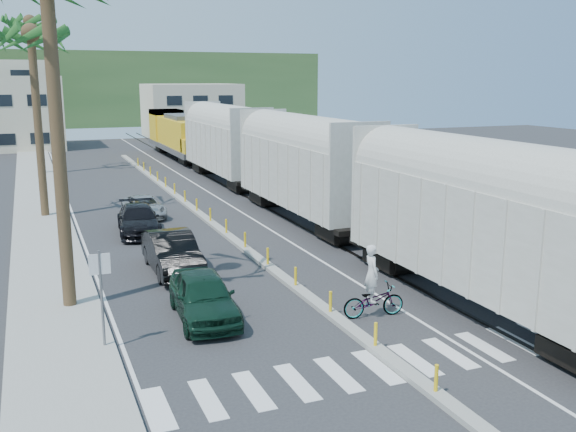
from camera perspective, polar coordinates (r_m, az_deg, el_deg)
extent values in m
plane|color=#28282B|center=(20.06, 6.31, -10.69)|extent=(140.00, 140.00, 0.00)
cube|color=gray|center=(41.91, -21.15, 0.76)|extent=(3.00, 90.00, 0.15)
cube|color=black|center=(46.77, -5.42, 2.59)|extent=(0.12, 100.00, 0.06)
cube|color=black|center=(47.20, -3.74, 2.70)|extent=(0.12, 100.00, 0.06)
cube|color=gray|center=(38.07, -8.10, 0.38)|extent=(0.45, 60.00, 0.15)
cylinder|color=yellow|center=(16.77, 13.04, -13.85)|extent=(0.10, 0.10, 0.70)
cylinder|color=yellow|center=(19.06, 7.79, -10.36)|extent=(0.10, 0.10, 0.70)
cylinder|color=yellow|center=(21.53, 3.80, -7.59)|extent=(0.10, 0.10, 0.70)
cylinder|color=yellow|center=(24.12, 0.68, -5.37)|extent=(0.10, 0.10, 0.70)
cylinder|color=yellow|center=(26.79, -1.81, -3.58)|extent=(0.10, 0.10, 0.70)
cylinder|color=yellow|center=(29.53, -3.84, -2.11)|extent=(0.10, 0.10, 0.70)
cylinder|color=yellow|center=(32.32, -5.52, -0.89)|extent=(0.10, 0.10, 0.70)
cylinder|color=yellow|center=(35.14, -6.92, 0.14)|extent=(0.10, 0.10, 0.70)
cylinder|color=yellow|center=(37.98, -8.12, 1.01)|extent=(0.10, 0.10, 0.70)
cylinder|color=yellow|center=(40.85, -9.15, 1.76)|extent=(0.10, 0.10, 0.70)
cylinder|color=yellow|center=(43.74, -10.05, 2.41)|extent=(0.10, 0.10, 0.70)
cylinder|color=yellow|center=(46.64, -10.83, 2.98)|extent=(0.10, 0.10, 0.70)
cylinder|color=yellow|center=(49.55, -11.53, 3.48)|extent=(0.10, 0.10, 0.70)
cylinder|color=yellow|center=(52.48, -12.14, 3.93)|extent=(0.10, 0.10, 0.70)
cylinder|color=yellow|center=(55.41, -12.70, 4.33)|extent=(0.10, 0.10, 0.70)
cylinder|color=yellow|center=(58.34, -13.19, 4.69)|extent=(0.10, 0.10, 0.70)
cube|color=silver|center=(18.48, 9.33, -12.84)|extent=(14.00, 2.20, 0.01)
cube|color=silver|center=(41.98, -18.83, 0.85)|extent=(0.12, 90.00, 0.01)
cube|color=silver|center=(43.45, -6.52, 1.79)|extent=(0.12, 90.00, 0.01)
cube|color=#ABA99C|center=(22.54, 16.76, -1.35)|extent=(3.00, 12.88, 3.40)
cylinder|color=#ABA99C|center=(22.22, 17.03, 2.92)|extent=(2.90, 12.58, 2.90)
cube|color=black|center=(23.14, 16.43, -6.65)|extent=(2.60, 12.88, 1.00)
cube|color=#ABA99C|center=(35.25, 1.39, 3.90)|extent=(3.00, 12.88, 3.40)
cylinder|color=#ABA99C|center=(35.05, 1.40, 6.65)|extent=(2.90, 12.58, 2.90)
cube|color=black|center=(35.64, 1.37, 0.40)|extent=(2.60, 12.88, 1.00)
cube|color=#ABA99C|center=(49.27, -5.62, 6.20)|extent=(3.00, 12.88, 3.40)
cylinder|color=#ABA99C|center=(49.12, -5.66, 8.17)|extent=(2.90, 12.58, 2.90)
cube|color=black|center=(49.54, -5.57, 3.67)|extent=(2.60, 12.88, 1.00)
cube|color=#4C4C4F|center=(64.86, -9.66, 6.05)|extent=(3.00, 17.00, 0.50)
cube|color=gold|center=(63.74, -9.51, 7.35)|extent=(2.70, 12.24, 2.60)
cube|color=gold|center=(70.33, -10.75, 7.98)|extent=(3.00, 3.74, 3.20)
cube|color=black|center=(64.92, -9.64, 5.52)|extent=(2.60, 13.60, 0.90)
cylinder|color=brown|center=(22.33, -19.73, 5.63)|extent=(0.44, 0.44, 11.00)
cylinder|color=brown|center=(38.30, -21.31, 7.20)|extent=(0.44, 0.44, 10.00)
sphere|color=#1C5B21|center=(38.28, -21.92, 14.89)|extent=(3.20, 3.20, 3.20)
cylinder|color=brown|center=(56.23, -21.48, 9.53)|extent=(0.44, 0.44, 12.00)
sphere|color=#1C5B21|center=(56.38, -21.98, 15.78)|extent=(3.20, 3.20, 3.20)
cylinder|color=slate|center=(19.31, -16.21, -7.27)|extent=(0.08, 0.08, 3.00)
cube|color=silver|center=(18.99, -16.41, -4.13)|extent=(0.60, 0.04, 0.60)
cube|color=beige|center=(78.32, -23.88, 8.38)|extent=(12.00, 10.00, 8.00)
cube|color=beige|center=(88.80, -8.58, 9.27)|extent=(12.00, 10.00, 7.00)
cube|color=#385628|center=(116.55, -18.05, 10.71)|extent=(80.00, 20.00, 12.00)
imported|color=black|center=(21.33, -7.53, -7.06)|extent=(2.39, 4.80, 1.56)
imported|color=black|center=(26.55, -10.25, -3.21)|extent=(1.74, 4.95, 1.63)
imported|color=black|center=(33.44, -13.15, -0.33)|extent=(2.92, 5.31, 1.43)
imported|color=#A5A7AA|center=(37.45, -12.69, 0.82)|extent=(2.22, 4.38, 1.18)
imported|color=#9EA0A5|center=(21.57, 7.61, -7.47)|extent=(1.19, 2.27, 1.11)
imported|color=silver|center=(21.23, 7.45, -5.07)|extent=(0.80, 0.61, 1.93)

